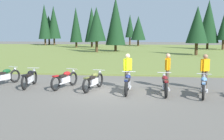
# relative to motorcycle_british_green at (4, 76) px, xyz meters

# --- Properties ---
(ground_plane) EXTENTS (140.00, 140.00, 0.00)m
(ground_plane) POSITION_rel_motorcycle_british_green_xyz_m (5.60, -0.98, -0.44)
(ground_plane) COLOR #605B54
(grass_moorland) EXTENTS (80.00, 44.00, 0.10)m
(grass_moorland) POSITION_rel_motorcycle_british_green_xyz_m (5.60, 25.38, -0.39)
(grass_moorland) COLOR olive
(grass_moorland) RESTS_ON ground
(forest_treeline) EXTENTS (43.61, 29.40, 8.80)m
(forest_treeline) POSITION_rel_motorcycle_british_green_xyz_m (2.59, 34.89, 3.81)
(forest_treeline) COLOR #47331E
(forest_treeline) RESTS_ON ground
(motorcycle_british_green) EXTENTS (0.94, 1.99, 0.88)m
(motorcycle_british_green) POSITION_rel_motorcycle_british_green_xyz_m (0.00, 0.00, 0.00)
(motorcycle_british_green) COLOR black
(motorcycle_british_green) RESTS_ON ground
(motorcycle_black) EXTENTS (0.62, 2.10, 0.88)m
(motorcycle_black) POSITION_rel_motorcycle_british_green_xyz_m (1.52, -0.38, 0.00)
(motorcycle_black) COLOR black
(motorcycle_black) RESTS_ON ground
(motorcycle_red) EXTENTS (0.90, 2.01, 0.88)m
(motorcycle_red) POSITION_rel_motorcycle_british_green_xyz_m (3.33, -0.47, 0.00)
(motorcycle_red) COLOR black
(motorcycle_red) RESTS_ON ground
(motorcycle_olive) EXTENTS (0.80, 2.05, 0.88)m
(motorcycle_olive) POSITION_rel_motorcycle_british_green_xyz_m (4.78, -0.74, 0.00)
(motorcycle_olive) COLOR black
(motorcycle_olive) RESTS_ON ground
(motorcycle_navy) EXTENTS (0.62, 2.10, 0.88)m
(motorcycle_navy) POSITION_rel_motorcycle_british_green_xyz_m (6.39, -1.16, 0.00)
(motorcycle_navy) COLOR black
(motorcycle_navy) RESTS_ON ground
(motorcycle_maroon) EXTENTS (0.62, 2.10, 0.88)m
(motorcycle_maroon) POSITION_rel_motorcycle_british_green_xyz_m (8.01, -1.28, 0.00)
(motorcycle_maroon) COLOR black
(motorcycle_maroon) RESTS_ON ground
(motorcycle_sky_blue) EXTENTS (0.74, 2.07, 0.88)m
(motorcycle_sky_blue) POSITION_rel_motorcycle_british_green_xyz_m (9.59, -1.49, 0.00)
(motorcycle_sky_blue) COLOR black
(motorcycle_sky_blue) RESTS_ON ground
(rider_near_row_end) EXTENTS (0.41, 0.43, 1.67)m
(rider_near_row_end) POSITION_rel_motorcycle_british_green_xyz_m (6.34, -0.25, 0.51)
(rider_near_row_end) COLOR #4C4233
(rider_near_row_end) RESTS_ON ground
(rider_in_hivis_vest) EXTENTS (0.48, 0.37, 1.67)m
(rider_in_hivis_vest) POSITION_rel_motorcycle_british_green_xyz_m (9.94, -0.10, 0.51)
(rider_in_hivis_vest) COLOR #4C4233
(rider_in_hivis_vest) RESTS_ON ground
(rider_with_back_turned) EXTENTS (0.30, 0.54, 1.67)m
(rider_with_back_turned) POSITION_rel_motorcycle_british_green_xyz_m (8.25, 0.15, 0.51)
(rider_with_back_turned) COLOR #4C4233
(rider_with_back_turned) RESTS_ON ground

